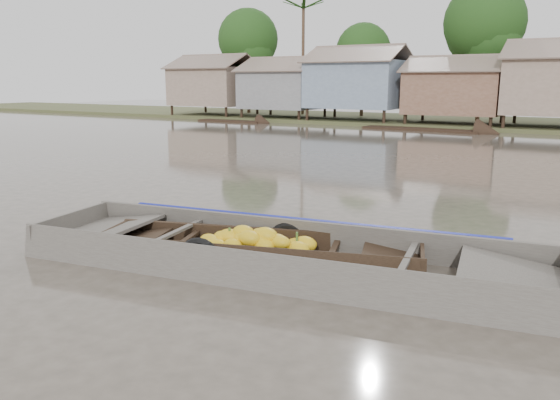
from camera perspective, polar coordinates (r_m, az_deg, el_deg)
The scene contains 3 objects.
ground at distance 8.70m, azimuth -2.34°, elevation -7.35°, with size 120.00×120.00×0.00m, color #464036.
banana_boat at distance 9.23m, azimuth -2.87°, elevation -5.19°, with size 5.63×2.84×0.76m.
viewer_boat at distance 8.81m, azimuth 0.22°, elevation -6.53°, with size 8.74×3.47×0.68m.
Camera 1 is at (4.43, -6.89, 2.93)m, focal length 35.00 mm.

